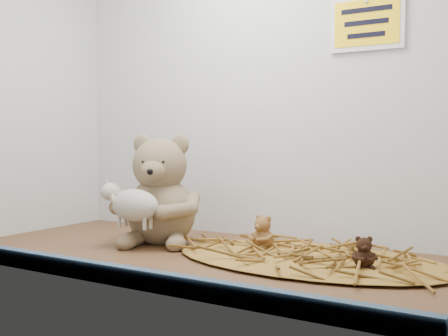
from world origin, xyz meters
The scene contains 8 objects.
alcove_shell centered at (0.00, 9.00, 45.00)cm, with size 120.40×60.20×90.40cm.
front_rail centered at (0.00, -28.80, 1.80)cm, with size 119.28×2.20×3.60cm, color #3A596F.
straw_bed centered at (24.64, 7.82, 0.62)cm, with size 64.04×37.19×1.24cm, color brown.
main_teddy centered at (-16.77, 8.16, 14.08)cm, with size 22.71×23.97×28.17cm, color #8D7657, non-canonical shape.
toy_lamb centered at (-16.77, -1.94, 10.83)cm, with size 17.15×10.46×11.08cm, color beige, non-canonical shape.
mini_teddy_tan centered at (11.43, 11.19, 5.20)cm, with size 6.39×6.74×7.92cm, color brown, non-canonical shape.
mini_teddy_brown centered at (37.85, 4.46, 4.43)cm, with size 5.14×5.43×6.38cm, color black, non-canonical shape.
wall_sign centered at (30.00, 29.40, 55.00)cm, with size 16.00×1.20×11.00cm, color yellow.
Camera 1 is at (72.45, -105.74, 26.96)cm, focal length 45.00 mm.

